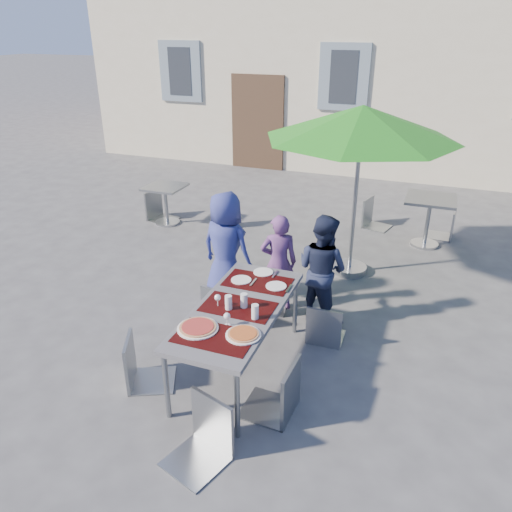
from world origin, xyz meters
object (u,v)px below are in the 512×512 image
at_px(child_1, 279,263).
at_px(chair_5, 202,398).
at_px(chair_3, 137,334).
at_px(chair_4, 280,359).
at_px(child_2, 322,269).
at_px(chair_2, 327,302).
at_px(chair_1, 270,277).
at_px(cafe_table_1, 429,212).
at_px(pizza_near_right, 243,334).
at_px(dining_table, 238,312).
at_px(child_0, 226,248).
at_px(pizza_near_left, 198,327).
at_px(cafe_table_0, 166,199).
at_px(bg_chair_l_0, 157,188).
at_px(bg_chair_r_0, 226,198).
at_px(bg_chair_r_1, 450,207).
at_px(patio_umbrella, 362,124).
at_px(bg_chair_l_1, 375,196).
at_px(chair_0, 221,281).

bearing_deg(child_1, chair_5, 72.04).
bearing_deg(chair_3, chair_4, 2.83).
xyz_separation_m(child_2, chair_2, (0.18, -0.46, -0.15)).
bearing_deg(chair_1, cafe_table_1, 59.40).
bearing_deg(pizza_near_right, cafe_table_1, 72.97).
xyz_separation_m(dining_table, child_0, (-0.70, 1.30, 0.03)).
xyz_separation_m(pizza_near_right, chair_4, (0.36, -0.02, -0.16)).
height_order(dining_table, pizza_near_right, pizza_near_right).
bearing_deg(pizza_near_left, chair_2, 54.69).
height_order(chair_3, cafe_table_0, chair_3).
distance_m(child_0, bg_chair_l_0, 3.26).
height_order(child_2, bg_chair_r_0, child_2).
distance_m(child_2, bg_chair_r_1, 3.51).
xyz_separation_m(cafe_table_0, cafe_table_1, (4.39, 0.60, 0.12)).
bearing_deg(patio_umbrella, chair_1, -116.04).
xyz_separation_m(child_2, chair_1, (-0.61, -0.07, -0.18)).
distance_m(pizza_near_right, cafe_table_0, 4.91).
bearing_deg(chair_1, child_0, 169.34).
relative_size(bg_chair_r_0, cafe_table_1, 1.08).
distance_m(bg_chair_r_0, bg_chair_l_1, 2.58).
distance_m(chair_1, cafe_table_0, 3.52).
bearing_deg(cafe_table_0, child_1, -36.75).
xyz_separation_m(child_2, bg_chair_l_1, (0.13, 3.31, -0.11)).
bearing_deg(chair_1, bg_chair_l_0, 141.51).
bearing_deg(child_1, pizza_near_right, 75.91).
xyz_separation_m(child_1, bg_chair_l_1, (0.69, 3.22, -0.06)).
bearing_deg(chair_0, chair_1, 45.65).
distance_m(pizza_near_left, chair_0, 1.28).
relative_size(child_0, cafe_table_0, 2.09).
relative_size(child_1, chair_2, 1.39).
bearing_deg(child_1, chair_4, 86.51).
bearing_deg(chair_2, cafe_table_1, 74.66).
relative_size(chair_4, cafe_table_1, 1.28).
height_order(chair_2, chair_3, chair_3).
relative_size(pizza_near_right, cafe_table_1, 0.40).
xyz_separation_m(pizza_near_left, child_0, (-0.51, 1.79, -0.05)).
xyz_separation_m(chair_1, patio_umbrella, (0.71, 1.45, 1.62)).
bearing_deg(dining_table, chair_1, 93.56).
distance_m(child_1, chair_3, 2.04).
xyz_separation_m(pizza_near_right, cafe_table_0, (-3.03, 3.86, -0.31)).
relative_size(dining_table, chair_0, 1.90).
bearing_deg(chair_0, cafe_table_0, 130.36).
bearing_deg(bg_chair_r_1, bg_chair_l_0, -169.41).
bearing_deg(bg_chair_r_0, bg_chair_r_1, 11.85).
distance_m(bg_chair_l_1, bg_chair_r_1, 1.23).
relative_size(chair_1, chair_2, 0.95).
bearing_deg(child_0, chair_0, 120.30).
height_order(chair_4, bg_chair_r_1, chair_4).
height_order(pizza_near_left, bg_chair_l_1, bg_chair_l_1).
distance_m(cafe_table_0, bg_chair_l_0, 0.32).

